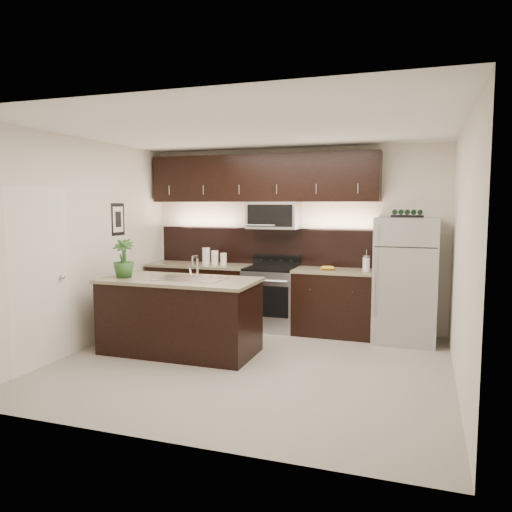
{
  "coord_description": "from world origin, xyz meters",
  "views": [
    {
      "loc": [
        1.89,
        -5.32,
        1.87
      ],
      "look_at": [
        -0.1,
        0.55,
        1.22
      ],
      "focal_mm": 35.0,
      "sensor_mm": 36.0,
      "label": 1
    }
  ],
  "objects": [
    {
      "name": "room_walls",
      "position": [
        -0.11,
        -0.04,
        1.7
      ],
      "size": [
        4.52,
        4.02,
        2.71
      ],
      "color": "silver",
      "rests_on": "ground"
    },
    {
      "name": "canisters",
      "position": [
        -1.17,
        1.64,
        1.06
      ],
      "size": [
        0.39,
        0.12,
        0.26
      ],
      "rotation": [
        0.0,
        0.0,
        0.03
      ],
      "color": "silver",
      "rests_on": "counter_run"
    },
    {
      "name": "wine_rack",
      "position": [
        1.66,
        1.63,
        1.74
      ],
      "size": [
        0.42,
        0.26,
        0.1
      ],
      "color": "black",
      "rests_on": "refrigerator"
    },
    {
      "name": "refrigerator",
      "position": [
        1.66,
        1.63,
        0.85
      ],
      "size": [
        0.82,
        0.74,
        1.69
      ],
      "primitive_type": "cube",
      "color": "#B2B2B7",
      "rests_on": "ground"
    },
    {
      "name": "sink_faucet",
      "position": [
        -0.85,
        0.21,
        0.96
      ],
      "size": [
        0.84,
        0.5,
        0.28
      ],
      "color": "silver",
      "rests_on": "island"
    },
    {
      "name": "island",
      "position": [
        -1.0,
        0.2,
        0.47
      ],
      "size": [
        1.96,
        0.96,
        0.94
      ],
      "color": "black",
      "rests_on": "ground"
    },
    {
      "name": "bananas",
      "position": [
        0.55,
        1.61,
        0.97
      ],
      "size": [
        0.22,
        0.18,
        0.06
      ],
      "primitive_type": "ellipsoid",
      "rotation": [
        0.0,
        0.0,
        0.13
      ],
      "color": "gold",
      "rests_on": "counter_run"
    },
    {
      "name": "counter_run",
      "position": [
        -0.46,
        1.69,
        0.47
      ],
      "size": [
        3.51,
        0.65,
        0.94
      ],
      "color": "black",
      "rests_on": "ground"
    },
    {
      "name": "ground",
      "position": [
        0.0,
        0.0,
        0.0
      ],
      "size": [
        4.5,
        4.5,
        0.0
      ],
      "primitive_type": "plane",
      "color": "gray",
      "rests_on": "ground"
    },
    {
      "name": "upper_fixtures",
      "position": [
        -0.43,
        1.84,
        2.14
      ],
      "size": [
        3.49,
        0.4,
        1.66
      ],
      "color": "black",
      "rests_on": "counter_run"
    },
    {
      "name": "french_press",
      "position": [
        1.14,
        1.64,
        1.05
      ],
      "size": [
        0.1,
        0.1,
        0.29
      ],
      "rotation": [
        0.0,
        0.0,
        0.19
      ],
      "color": "silver",
      "rests_on": "counter_run"
    },
    {
      "name": "plant",
      "position": [
        -1.7,
        0.06,
        1.18
      ],
      "size": [
        0.34,
        0.34,
        0.49
      ],
      "primitive_type": "imported",
      "rotation": [
        0.0,
        0.0,
        0.3
      ],
      "color": "#254D1E",
      "rests_on": "island"
    }
  ]
}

